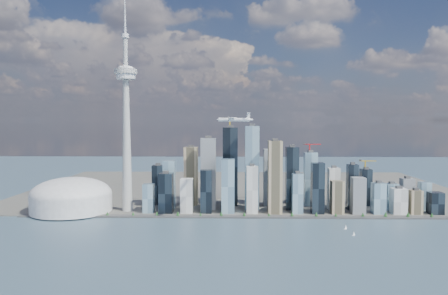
{
  "coord_description": "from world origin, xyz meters",
  "views": [
    {
      "loc": [
        -28.26,
        -783.19,
        233.19
      ],
      "look_at": [
        -52.74,
        260.0,
        167.94
      ],
      "focal_mm": 35.0,
      "sensor_mm": 36.0,
      "label": 1
    }
  ],
  "objects_px": {
    "airplane": "(235,119)",
    "sailboat_east": "(346,228)",
    "needle_tower": "(126,119)",
    "dome_stadium": "(71,197)",
    "sailboat_west": "(354,234)"
  },
  "relations": [
    {
      "from": "sailboat_west",
      "to": "needle_tower",
      "type": "bearing_deg",
      "value": 143.67
    },
    {
      "from": "needle_tower",
      "to": "dome_stadium",
      "type": "height_order",
      "value": "needle_tower"
    },
    {
      "from": "needle_tower",
      "to": "sailboat_east",
      "type": "xyz_separation_m",
      "value": [
        510.59,
        -166.56,
        -232.36
      ]
    },
    {
      "from": "airplane",
      "to": "sailboat_east",
      "type": "bearing_deg",
      "value": 0.06
    },
    {
      "from": "needle_tower",
      "to": "sailboat_west",
      "type": "distance_m",
      "value": 604.9
    },
    {
      "from": "needle_tower",
      "to": "dome_stadium",
      "type": "xyz_separation_m",
      "value": [
        -140.0,
        -10.0,
        -196.4
      ]
    },
    {
      "from": "needle_tower",
      "to": "sailboat_east",
      "type": "relative_size",
      "value": 50.75
    },
    {
      "from": "needle_tower",
      "to": "airplane",
      "type": "xyz_separation_m",
      "value": [
        272.35,
        -147.25,
        -0.34
      ]
    },
    {
      "from": "needle_tower",
      "to": "dome_stadium",
      "type": "distance_m",
      "value": 241.4
    },
    {
      "from": "needle_tower",
      "to": "dome_stadium",
      "type": "relative_size",
      "value": 2.75
    },
    {
      "from": "dome_stadium",
      "to": "airplane",
      "type": "height_order",
      "value": "airplane"
    },
    {
      "from": "airplane",
      "to": "sailboat_east",
      "type": "xyz_separation_m",
      "value": [
        238.24,
        -19.32,
        -232.02
      ]
    },
    {
      "from": "dome_stadium",
      "to": "airplane",
      "type": "xyz_separation_m",
      "value": [
        412.35,
        -137.25,
        196.06
      ]
    },
    {
      "from": "airplane",
      "to": "sailboat_west",
      "type": "height_order",
      "value": "airplane"
    },
    {
      "from": "sailboat_east",
      "to": "sailboat_west",
      "type": "bearing_deg",
      "value": -108.91
    }
  ]
}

